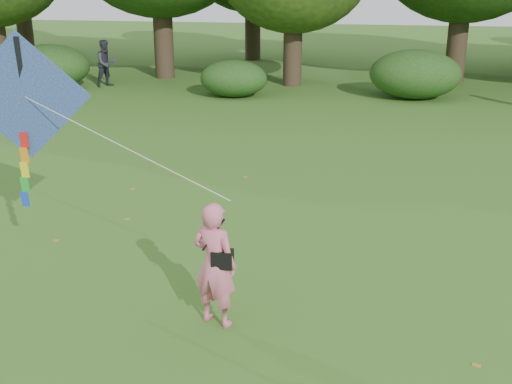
# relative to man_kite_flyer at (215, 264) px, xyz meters

# --- Properties ---
(ground) EXTENTS (100.00, 100.00, 0.00)m
(ground) POSITION_rel_man_kite_flyer_xyz_m (0.96, -0.42, -0.94)
(ground) COLOR #265114
(ground) RESTS_ON ground
(man_kite_flyer) EXTENTS (0.80, 0.65, 1.88)m
(man_kite_flyer) POSITION_rel_man_kite_flyer_xyz_m (0.00, 0.00, 0.00)
(man_kite_flyer) COLOR #D4647E
(man_kite_flyer) RESTS_ON ground
(bystander_left) EXTENTS (1.17, 1.20, 1.95)m
(bystander_left) POSITION_rel_man_kite_flyer_xyz_m (-8.82, 18.03, 0.04)
(bystander_left) COLOR #2B2B39
(bystander_left) RESTS_ON ground
(crossbody_bag) EXTENTS (0.43, 0.20, 0.73)m
(crossbody_bag) POSITION_rel_man_kite_flyer_xyz_m (0.12, -0.03, 0.12)
(crossbody_bag) COLOR black
(crossbody_bag) RESTS_ON ground
(flying_kite) EXTENTS (4.64, 1.66, 2.94)m
(flying_kite) POSITION_rel_man_kite_flyer_xyz_m (-3.36, 1.32, 1.99)
(flying_kite) COLOR #285DAF
(flying_kite) RESTS_ON ground
(shrub_band) EXTENTS (39.15, 3.22, 1.88)m
(shrub_band) POSITION_rel_man_kite_flyer_xyz_m (0.24, 17.18, -0.08)
(shrub_band) COLOR #264919
(shrub_band) RESTS_ON ground
(fallen_leaves) EXTENTS (11.53, 13.43, 0.01)m
(fallen_leaves) POSITION_rel_man_kite_flyer_xyz_m (0.24, 2.90, -0.93)
(fallen_leaves) COLOR olive
(fallen_leaves) RESTS_ON ground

